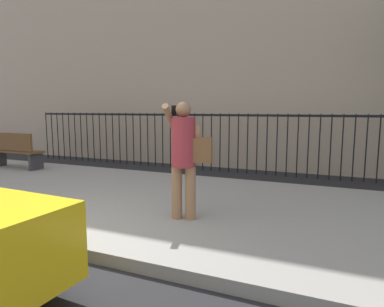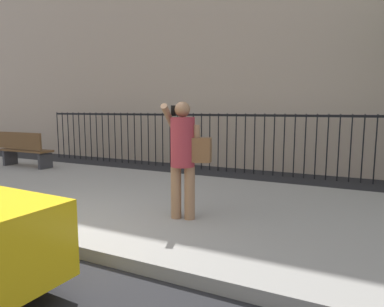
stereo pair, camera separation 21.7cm
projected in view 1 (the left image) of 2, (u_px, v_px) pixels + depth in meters
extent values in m
plane|color=black|center=(34.00, 250.00, 4.09)|extent=(60.00, 60.00, 0.00)
cube|color=gray|center=(134.00, 200.00, 6.08)|extent=(28.00, 4.40, 0.15)
cube|color=black|center=(207.00, 115.00, 9.25)|extent=(12.00, 0.04, 0.06)
cylinder|color=black|center=(47.00, 135.00, 11.72)|extent=(0.03, 0.03, 1.60)
cylinder|color=black|center=(52.00, 136.00, 11.62)|extent=(0.03, 0.03, 1.60)
cylinder|color=black|center=(58.00, 136.00, 11.52)|extent=(0.03, 0.03, 1.60)
cylinder|color=black|center=(64.00, 136.00, 11.42)|extent=(0.03, 0.03, 1.60)
cylinder|color=black|center=(69.00, 136.00, 11.32)|extent=(0.03, 0.03, 1.60)
cylinder|color=black|center=(75.00, 137.00, 11.22)|extent=(0.03, 0.03, 1.60)
cylinder|color=black|center=(81.00, 137.00, 11.12)|extent=(0.03, 0.03, 1.60)
cylinder|color=black|center=(87.00, 137.00, 11.01)|extent=(0.03, 0.03, 1.60)
cylinder|color=black|center=(94.00, 137.00, 10.91)|extent=(0.03, 0.03, 1.60)
cylinder|color=black|center=(100.00, 138.00, 10.81)|extent=(0.03, 0.03, 1.60)
cylinder|color=black|center=(106.00, 138.00, 10.71)|extent=(0.03, 0.03, 1.60)
cylinder|color=black|center=(113.00, 138.00, 10.61)|extent=(0.03, 0.03, 1.60)
cylinder|color=black|center=(120.00, 138.00, 10.51)|extent=(0.03, 0.03, 1.60)
cylinder|color=black|center=(126.00, 139.00, 10.41)|extent=(0.03, 0.03, 1.60)
cylinder|color=black|center=(133.00, 139.00, 10.31)|extent=(0.03, 0.03, 1.60)
cylinder|color=black|center=(140.00, 139.00, 10.21)|extent=(0.03, 0.03, 1.60)
cylinder|color=black|center=(148.00, 140.00, 10.11)|extent=(0.03, 0.03, 1.60)
cylinder|color=black|center=(155.00, 140.00, 10.01)|extent=(0.03, 0.03, 1.60)
cylinder|color=black|center=(163.00, 140.00, 9.90)|extent=(0.03, 0.03, 1.60)
cylinder|color=black|center=(170.00, 141.00, 9.80)|extent=(0.03, 0.03, 1.60)
cylinder|color=black|center=(178.00, 141.00, 9.70)|extent=(0.03, 0.03, 1.60)
cylinder|color=black|center=(186.00, 141.00, 9.60)|extent=(0.03, 0.03, 1.60)
cylinder|color=black|center=(194.00, 142.00, 9.50)|extent=(0.03, 0.03, 1.60)
cylinder|color=black|center=(203.00, 142.00, 9.40)|extent=(0.03, 0.03, 1.60)
cylinder|color=black|center=(211.00, 142.00, 9.30)|extent=(0.03, 0.03, 1.60)
cylinder|color=black|center=(220.00, 143.00, 9.20)|extent=(0.03, 0.03, 1.60)
cylinder|color=black|center=(229.00, 143.00, 9.10)|extent=(0.03, 0.03, 1.60)
cylinder|color=black|center=(238.00, 143.00, 9.00)|extent=(0.03, 0.03, 1.60)
cylinder|color=black|center=(247.00, 144.00, 8.90)|extent=(0.03, 0.03, 1.60)
cylinder|color=black|center=(257.00, 144.00, 8.79)|extent=(0.03, 0.03, 1.60)
cylinder|color=black|center=(267.00, 145.00, 8.69)|extent=(0.03, 0.03, 1.60)
cylinder|color=black|center=(277.00, 145.00, 8.59)|extent=(0.03, 0.03, 1.60)
cylinder|color=black|center=(287.00, 145.00, 8.49)|extent=(0.03, 0.03, 1.60)
cylinder|color=black|center=(297.00, 146.00, 8.39)|extent=(0.03, 0.03, 1.60)
cylinder|color=black|center=(308.00, 146.00, 8.29)|extent=(0.03, 0.03, 1.60)
cylinder|color=black|center=(319.00, 147.00, 8.19)|extent=(0.03, 0.03, 1.60)
cylinder|color=black|center=(331.00, 147.00, 8.09)|extent=(0.03, 0.03, 1.60)
cylinder|color=black|center=(342.00, 148.00, 7.99)|extent=(0.03, 0.03, 1.60)
cylinder|color=black|center=(354.00, 148.00, 7.89)|extent=(0.03, 0.03, 1.60)
cylinder|color=black|center=(366.00, 149.00, 7.79)|extent=(0.03, 0.03, 1.60)
cylinder|color=black|center=(379.00, 149.00, 7.68)|extent=(0.03, 0.03, 1.60)
cylinder|color=black|center=(23.00, 254.00, 3.25)|extent=(0.65, 0.25, 0.64)
cylinder|color=#936B4C|center=(177.00, 192.00, 4.79)|extent=(0.15, 0.15, 0.76)
cylinder|color=#936B4C|center=(190.00, 193.00, 4.76)|extent=(0.15, 0.15, 0.76)
cylinder|color=#992D38|center=(183.00, 142.00, 4.68)|extent=(0.40, 0.40, 0.69)
sphere|color=#936B4C|center=(183.00, 109.00, 4.62)|extent=(0.21, 0.21, 0.21)
cylinder|color=#936B4C|center=(169.00, 117.00, 4.67)|extent=(0.19, 0.49, 0.38)
cylinder|color=#936B4C|center=(198.00, 144.00, 4.64)|extent=(0.09, 0.09, 0.53)
cube|color=black|center=(174.00, 111.00, 4.71)|extent=(0.07, 0.02, 0.15)
cube|color=brown|center=(202.00, 150.00, 4.64)|extent=(0.31, 0.22, 0.34)
cube|color=brown|center=(16.00, 151.00, 8.92)|extent=(1.60, 0.45, 0.05)
cube|color=brown|center=(9.00, 141.00, 8.71)|extent=(1.60, 0.06, 0.44)
cube|color=#333338|center=(36.00, 162.00, 8.68)|extent=(0.08, 0.41, 0.40)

